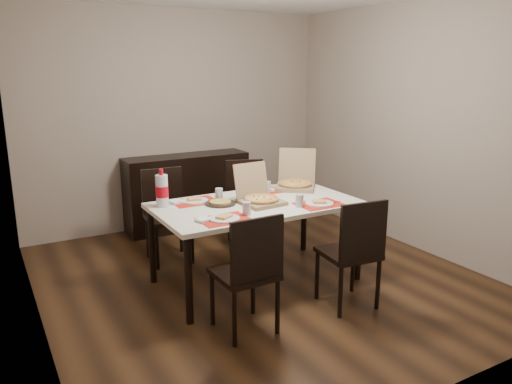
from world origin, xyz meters
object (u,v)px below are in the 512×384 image
at_px(dip_bowl, 260,195).
at_px(dining_table, 256,210).
at_px(chair_far_left, 166,211).
at_px(chair_near_right, 354,249).
at_px(chair_far_right, 246,199).
at_px(sideboard, 187,192).
at_px(chair_near_left, 249,269).
at_px(soda_bottle, 162,191).
at_px(pizza_box_center, 259,197).

bearing_deg(dip_bowl, dining_table, -127.76).
bearing_deg(chair_far_left, chair_near_right, -62.42).
xyz_separation_m(chair_far_right, dip_bowl, (-0.27, -0.76, 0.25)).
xyz_separation_m(sideboard, dip_bowl, (0.08, -1.62, 0.32)).
distance_m(chair_near_left, dip_bowl, 1.20).
xyz_separation_m(chair_near_left, soda_bottle, (-0.26, 1.10, 0.38)).
bearing_deg(chair_near_right, chair_near_left, 176.60).
bearing_deg(dining_table, chair_near_right, -63.72).
height_order(dining_table, chair_far_right, chair_far_right).
distance_m(chair_far_right, soda_bottle, 1.39).
xyz_separation_m(chair_far_left, soda_bottle, (-0.25, -0.64, 0.38)).
distance_m(pizza_box_center, dip_bowl, 0.25).
bearing_deg(pizza_box_center, soda_bottle, 156.93).
bearing_deg(dining_table, sideboard, 88.10).
xyz_separation_m(sideboard, pizza_box_center, (-0.04, -1.84, 0.36)).
distance_m(sideboard, pizza_box_center, 1.87).
bearing_deg(dining_table, chair_far_right, 66.41).
height_order(chair_far_right, pizza_box_center, pizza_box_center).
bearing_deg(sideboard, chair_near_left, -102.35).
xyz_separation_m(chair_near_left, chair_far_right, (0.92, 1.74, 0.00)).
bearing_deg(dining_table, chair_near_left, -122.63).
bearing_deg(sideboard, dining_table, -91.90).
xyz_separation_m(dining_table, chair_near_right, (0.42, -0.85, -0.17)).
relative_size(pizza_box_center, dip_bowl, 3.09).
xyz_separation_m(chair_far_right, soda_bottle, (-1.18, -0.64, 0.38)).
bearing_deg(pizza_box_center, chair_near_right, -63.84).
bearing_deg(soda_bottle, pizza_box_center, -23.07).
xyz_separation_m(sideboard, dining_table, (-0.06, -1.81, 0.23)).
relative_size(chair_near_right, chair_far_right, 1.00).
relative_size(chair_near_right, pizza_box_center, 2.30).
height_order(sideboard, chair_near_right, chair_near_right).
bearing_deg(sideboard, chair_far_left, -123.73).
height_order(chair_near_right, dip_bowl, chair_near_right).
bearing_deg(chair_near_left, dip_bowl, 56.36).
bearing_deg(chair_near_right, chair_far_right, 90.27).
height_order(chair_near_right, soda_bottle, soda_bottle).
height_order(dining_table, chair_near_right, chair_near_right).
bearing_deg(dining_table, dip_bowl, 52.24).
relative_size(chair_near_right, soda_bottle, 2.79).
bearing_deg(chair_far_left, sideboard, 56.27).
bearing_deg(soda_bottle, chair_near_left, -76.85).
bearing_deg(chair_far_right, dip_bowl, -109.56).
xyz_separation_m(chair_near_left, chair_far_left, (-0.01, 1.74, 0.00)).
relative_size(chair_far_right, dip_bowl, 7.11).
relative_size(dining_table, soda_bottle, 5.39).
distance_m(dining_table, soda_bottle, 0.85).
relative_size(dining_table, pizza_box_center, 4.46).
xyz_separation_m(chair_far_right, pizza_box_center, (-0.39, -0.98, 0.29)).
relative_size(chair_near_left, soda_bottle, 2.79).
distance_m(chair_near_left, chair_far_right, 1.97).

